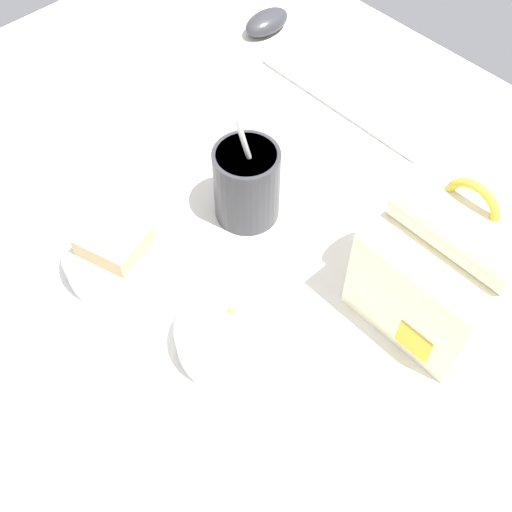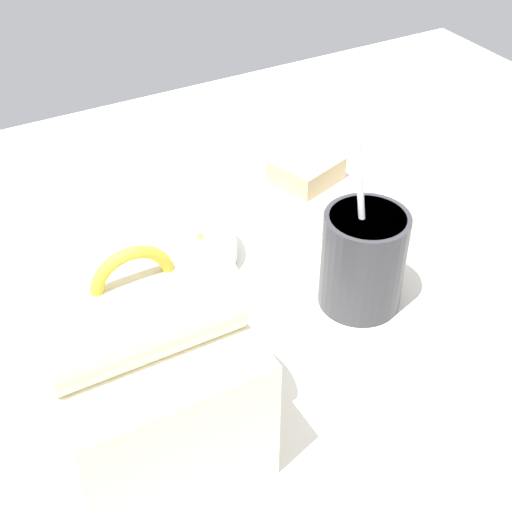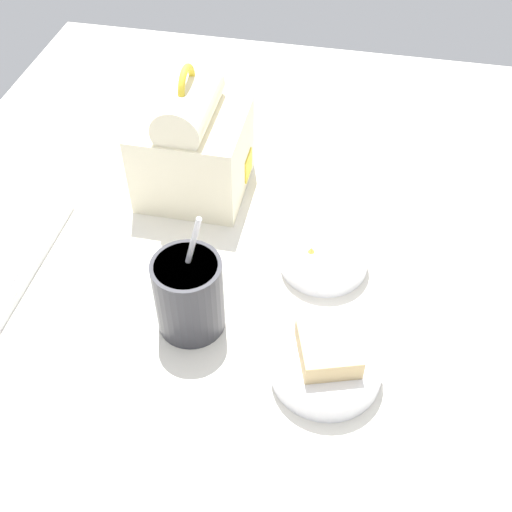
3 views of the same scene
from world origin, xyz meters
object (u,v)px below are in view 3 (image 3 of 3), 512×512
lunch_bag (192,145)px  soup_cup (189,294)px  bento_bowl_sandwich (327,362)px  bento_bowl_snacks (324,254)px

lunch_bag → soup_cup: size_ratio=1.17×
soup_cup → bento_bowl_sandwich: 19.50cm
bento_bowl_sandwich → bento_bowl_snacks: 18.85cm
lunch_bag → bento_bowl_sandwich: (-31.73, -25.60, -5.89)cm
lunch_bag → soup_cup: bearing=-165.7°
soup_cup → bento_bowl_snacks: size_ratio=1.49×
lunch_bag → soup_cup: 28.20cm
lunch_bag → bento_bowl_snacks: 27.11cm
lunch_bag → bento_bowl_sandwich: size_ratio=1.59×
bento_bowl_sandwich → soup_cup: bearing=76.4°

